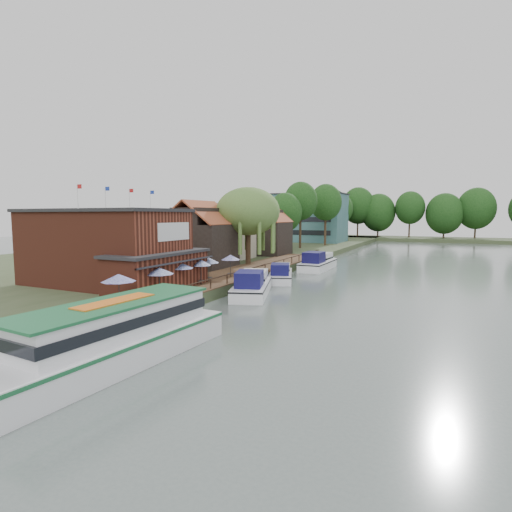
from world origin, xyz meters
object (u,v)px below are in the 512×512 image
at_px(cottage_b, 219,231).
at_px(tour_boat, 104,335).
at_px(umbrella_2, 180,275).
at_px(cruiser_2, 318,260).
at_px(pub, 120,247).
at_px(umbrella_3, 201,272).
at_px(umbrella_0, 119,290).
at_px(cruiser_0, 252,282).
at_px(umbrella_4, 209,269).
at_px(hotel_block, 296,217).
at_px(swan, 135,340).
at_px(cottage_c, 266,230).
at_px(cruiser_1, 281,271).
at_px(umbrella_5, 230,266).
at_px(willow, 248,226).
at_px(umbrella_1, 159,282).
at_px(cottage_a, 199,234).

bearing_deg(cottage_b, tour_boat, -67.25).
distance_m(umbrella_2, cruiser_2, 26.25).
xyz_separation_m(pub, cottage_b, (-4.00, 25.00, 0.60)).
bearing_deg(umbrella_3, umbrella_0, -91.15).
height_order(cruiser_0, tour_boat, tour_boat).
bearing_deg(cruiser_2, umbrella_4, -103.41).
bearing_deg(hotel_block, umbrella_3, -77.65).
height_order(umbrella_0, umbrella_3, same).
xyz_separation_m(umbrella_3, umbrella_4, (-0.43, 2.04, 0.00)).
distance_m(umbrella_4, swan, 16.50).
bearing_deg(cottage_c, cruiser_0, -68.71).
bearing_deg(cruiser_1, tour_boat, -105.90).
xyz_separation_m(umbrella_3, umbrella_5, (0.16, 5.43, 0.00)).
relative_size(cottage_b, swan, 21.82).
xyz_separation_m(willow, umbrella_4, (2.87, -14.59, -3.93)).
bearing_deg(umbrella_1, willow, 98.41).
xyz_separation_m(cottage_c, umbrella_5, (6.96, -25.19, -2.96)).
bearing_deg(umbrella_1, cottage_c, 100.58).
bearing_deg(cruiser_1, swan, -108.18).
xyz_separation_m(cottage_c, willow, (3.50, -14.00, 0.96)).
bearing_deg(pub, umbrella_2, 7.25).
relative_size(willow, umbrella_4, 4.39).
distance_m(umbrella_0, tour_boat, 8.96).
xyz_separation_m(cottage_b, swan, (15.03, -35.28, -5.03)).
distance_m(hotel_block, umbrella_5, 64.15).
bearing_deg(cottage_c, pub, -90.00).
relative_size(cottage_a, umbrella_3, 3.62).
height_order(cottage_b, umbrella_5, cottage_b).
relative_size(umbrella_2, cruiser_2, 0.22).
height_order(willow, umbrella_0, willow).
relative_size(pub, tour_boat, 1.32).
bearing_deg(willow, umbrella_0, -83.46).
relative_size(umbrella_1, tour_boat, 0.16).
distance_m(willow, umbrella_4, 15.37).
distance_m(pub, cruiser_1, 18.53).
relative_size(umbrella_4, cruiser_1, 0.26).
xyz_separation_m(hotel_block, umbrella_5, (14.96, -62.19, -4.86)).
bearing_deg(cottage_b, pub, -80.91).
xyz_separation_m(umbrella_2, tour_boat, (6.01, -14.65, -0.63)).
xyz_separation_m(umbrella_0, cruiser_1, (3.65, 21.99, -1.19)).
relative_size(umbrella_4, cruiser_0, 0.23).
relative_size(umbrella_5, swan, 5.40).
bearing_deg(umbrella_0, cottage_a, 109.07).
distance_m(hotel_block, umbrella_3, 69.40).
relative_size(cottage_b, cruiser_1, 1.05).
bearing_deg(cruiser_1, hotel_block, 88.10).
relative_size(umbrella_5, cruiser_0, 0.23).
relative_size(pub, willow, 1.92).
distance_m(hotel_block, cottage_b, 46.21).
xyz_separation_m(umbrella_2, umbrella_5, (0.68, 8.01, 0.00)).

